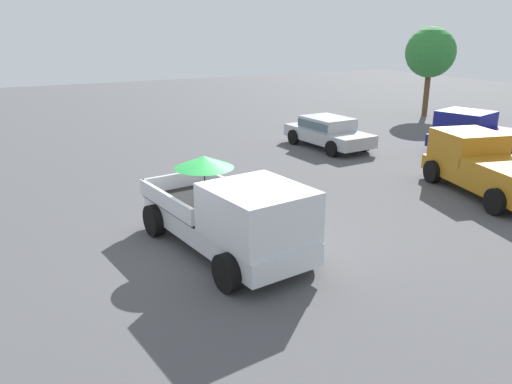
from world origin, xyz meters
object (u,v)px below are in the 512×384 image
parked_sedan_near (328,131)px  pickup_truck_main (233,216)px  pickup_truck_far (488,137)px  pickup_truck_red (486,166)px

parked_sedan_near → pickup_truck_main: bearing=-49.3°
pickup_truck_main → pickup_truck_far: pickup_truck_main is taller
pickup_truck_main → pickup_truck_far: bearing=98.2°
pickup_truck_far → parked_sedan_near: bearing=28.9°
pickup_truck_main → pickup_truck_far: 13.38m
pickup_truck_red → pickup_truck_main: bearing=107.9°
parked_sedan_near → pickup_truck_far: bearing=41.0°
pickup_truck_red → pickup_truck_far: 4.87m
pickup_truck_main → pickup_truck_red: 9.07m
pickup_truck_red → pickup_truck_far: size_ratio=1.00×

